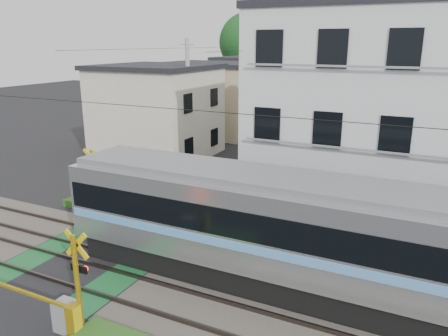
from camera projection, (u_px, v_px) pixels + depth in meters
The scene contains 11 objects.
ground at pixel (91, 257), 16.30m from camera, with size 120.00×120.00×0.00m, color black.
track_bed at pixel (91, 256), 16.29m from camera, with size 120.00×120.00×0.14m.
crossing_signal_near at pixel (68, 310), 11.86m from camera, with size 4.74×0.65×3.09m.
crossing_signal_far at pixel (103, 199), 20.35m from camera, with size 4.74×0.65×3.09m.
apartment_block at pixel (376, 113), 19.59m from camera, with size 10.20×8.36×9.30m.
houses_row at pixel (302, 96), 37.65m from camera, with size 22.07×31.35×6.80m.
tree_hill at pixel (350, 58), 57.00m from camera, with size 40.00×12.42×11.98m.
catenary at pixel (239, 185), 12.76m from camera, with size 60.00×5.04×7.00m.
utility_poles at pixel (276, 89), 35.46m from camera, with size 7.90×42.00×8.00m.
pedestrian at pixel (296, 126), 38.00m from camera, with size 0.55×0.36×1.50m, color #35303C.
weed_patches at pixel (127, 264), 15.43m from camera, with size 10.25×8.80×0.40m.
Camera 1 is at (10.96, -11.04, 7.71)m, focal length 35.00 mm.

